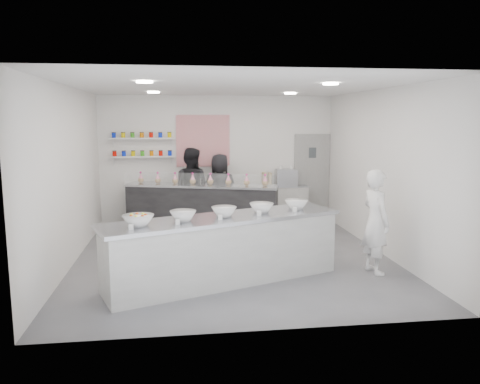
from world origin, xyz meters
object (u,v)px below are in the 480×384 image
woman_prep (376,222)px  staff_right (220,190)px  espresso_ledge (283,204)px  espresso_machine (286,178)px  staff_left (191,188)px  prep_counter (224,249)px  back_bar (202,208)px

woman_prep → staff_right: (-2.15, 3.75, 0.00)m
espresso_ledge → espresso_machine: bearing=0.0°
espresso_machine → staff_left: (-2.28, -0.30, -0.15)m
prep_counter → woman_prep: bearing=-17.5°
back_bar → woman_prep: bearing=-33.4°
espresso_ledge → prep_counter: bearing=-114.3°
woman_prep → staff_left: (-2.83, 3.63, 0.08)m
back_bar → woman_prep: (2.60, -3.22, 0.32)m
staff_left → staff_right: (0.68, 0.12, -0.07)m
back_bar → staff_left: (-0.23, 0.41, 0.39)m
prep_counter → staff_right: 3.89m
prep_counter → staff_right: bearing=65.3°
espresso_machine → staff_right: size_ratio=0.30×
espresso_ledge → staff_right: staff_right is taller
back_bar → espresso_machine: (2.05, 0.71, 0.55)m
back_bar → staff_left: bearing=136.8°
espresso_machine → espresso_ledge: bearing=180.0°
prep_counter → espresso_ledge: bearing=45.3°
back_bar → staff_right: (0.45, 0.53, 0.32)m
espresso_ledge → woman_prep: (0.61, -3.93, 0.40)m
staff_right → espresso_ledge: bearing=-163.5°
staff_right → woman_prep: bearing=129.7°
back_bar → staff_left: 0.61m
prep_counter → espresso_machine: 4.50m
espresso_machine → back_bar: bearing=-161.0°
prep_counter → staff_left: staff_left is taller
staff_left → staff_right: 0.69m
prep_counter → staff_right: (0.29, 3.87, 0.33)m
espresso_ledge → staff_right: size_ratio=0.70×
espresso_ledge → staff_left: size_ratio=0.65×
espresso_ledge → staff_right: bearing=-173.3°
staff_left → prep_counter: bearing=117.8°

